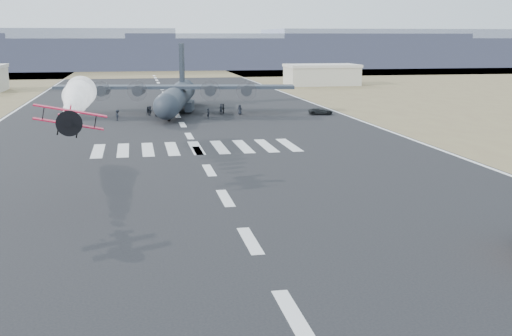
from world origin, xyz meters
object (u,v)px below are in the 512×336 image
object	(u,v)px
transport_aircraft	(176,95)
crew_g	(221,109)
crew_b	(157,112)
crew_e	(240,110)
aerobatic_biplane	(69,119)
crew_h	(148,111)
support_vehicle	(321,111)
crew_c	(118,115)
crew_f	(150,111)
crew_a	(208,113)
hangar_right	(322,74)
crew_d	(223,108)

from	to	relation	value
transport_aircraft	crew_g	bearing A→B (deg)	-17.87
crew_b	crew_e	distance (m)	14.79
aerobatic_biplane	crew_h	world-z (taller)	aerobatic_biplane
support_vehicle	crew_c	world-z (taller)	crew_c
transport_aircraft	crew_f	world-z (taller)	transport_aircraft
crew_a	crew_f	distance (m)	11.43
hangar_right	crew_e	bearing A→B (deg)	-117.74
hangar_right	crew_e	distance (m)	74.97
crew_g	crew_h	bearing A→B (deg)	-35.63
crew_c	crew_g	bearing A→B (deg)	-92.91
aerobatic_biplane	crew_g	size ratio (longest dim) A/B	3.16
aerobatic_biplane	support_vehicle	distance (m)	68.27
hangar_right	crew_g	distance (m)	75.02
support_vehicle	crew_d	distance (m)	17.66
crew_h	support_vehicle	bearing A→B (deg)	-13.01
aerobatic_biplane	support_vehicle	xyz separation A→B (m)	(38.02, 56.33, -6.54)
crew_h	transport_aircraft	bearing A→B (deg)	32.27
crew_b	crew_g	world-z (taller)	crew_g
transport_aircraft	crew_e	bearing A→B (deg)	-18.11
crew_a	crew_f	xyz separation A→B (m)	(-9.64, 6.14, -0.03)
crew_e	crew_g	world-z (taller)	crew_g
crew_c	crew_e	size ratio (longest dim) A/B	1.04
crew_c	crew_b	bearing A→B (deg)	-82.62
support_vehicle	crew_b	distance (m)	29.01
hangar_right	crew_a	bearing A→B (deg)	-120.06
crew_g	transport_aircraft	bearing A→B (deg)	-62.99
crew_b	crew_d	size ratio (longest dim) A/B	0.95
crew_b	transport_aircraft	bearing A→B (deg)	12.88
support_vehicle	crew_d	bearing A→B (deg)	79.89
hangar_right	aerobatic_biplane	world-z (taller)	aerobatic_biplane
transport_aircraft	crew_h	xyz separation A→B (m)	(-5.32, -3.95, -2.40)
crew_a	crew_b	size ratio (longest dim) A/B	1.04
hangar_right	crew_f	size ratio (longest dim) A/B	12.26
crew_e	crew_g	bearing A→B (deg)	-20.73
crew_h	crew_d	bearing A→B (deg)	-1.48
crew_g	crew_c	bearing A→B (deg)	-15.95
support_vehicle	transport_aircraft	bearing A→B (deg)	78.46
transport_aircraft	crew_h	world-z (taller)	transport_aircraft
crew_b	crew_c	size ratio (longest dim) A/B	0.91
transport_aircraft	crew_f	distance (m)	6.97
transport_aircraft	crew_g	world-z (taller)	transport_aircraft
support_vehicle	crew_c	xyz separation A→B (m)	(-35.54, -1.85, 0.32)
crew_d	crew_e	distance (m)	3.60
aerobatic_biplane	crew_a	bearing A→B (deg)	69.60
crew_d	crew_f	bearing A→B (deg)	-90.94
crew_d	aerobatic_biplane	bearing A→B (deg)	-24.08
crew_b	crew_c	xyz separation A→B (m)	(-6.59, -3.77, 0.09)
hangar_right	crew_f	xyz separation A→B (m)	(-50.73, -64.86, -2.17)
aerobatic_biplane	crew_a	size ratio (longest dim) A/B	3.30
hangar_right	transport_aircraft	bearing A→B (deg)	-127.03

